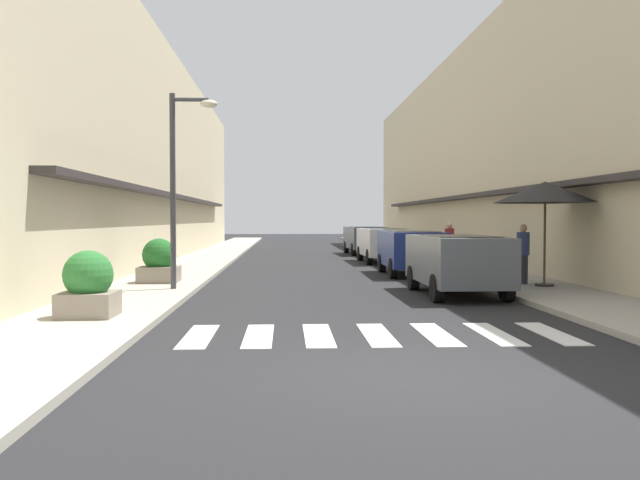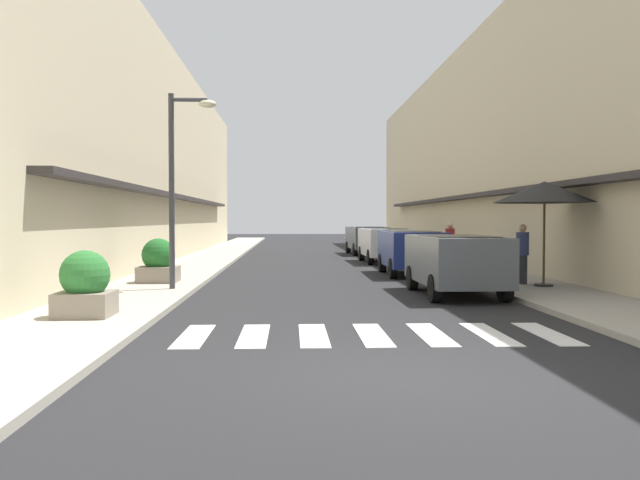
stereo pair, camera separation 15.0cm
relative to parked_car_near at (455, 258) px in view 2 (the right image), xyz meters
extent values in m
plane|color=#232326|center=(-2.69, 11.95, -0.92)|extent=(111.41, 111.41, 0.00)
cube|color=#ADA899|center=(-7.71, 11.95, -0.86)|extent=(2.57, 70.90, 0.12)
cube|color=#9E998E|center=(2.33, 11.95, -0.86)|extent=(2.57, 70.90, 0.12)
cube|color=beige|center=(-11.49, 13.48, 3.65)|extent=(5.00, 47.58, 9.14)
cube|color=#332D2D|center=(-8.74, 13.48, 1.88)|extent=(0.50, 33.30, 0.16)
cube|color=beige|center=(6.12, 13.48, 3.91)|extent=(5.00, 47.58, 9.66)
cube|color=#332D2D|center=(3.37, 13.48, 1.88)|extent=(0.50, 33.30, 0.16)
cube|color=silver|center=(-5.54, -5.44, -0.91)|extent=(0.45, 2.20, 0.01)
cube|color=silver|center=(-4.59, -5.44, -0.91)|extent=(0.45, 2.20, 0.01)
cube|color=silver|center=(-3.64, -5.44, -0.91)|extent=(0.45, 2.20, 0.01)
cube|color=silver|center=(-2.69, -5.44, -0.91)|extent=(0.45, 2.20, 0.01)
cube|color=silver|center=(-1.74, -5.44, -0.91)|extent=(0.45, 2.20, 0.01)
cube|color=silver|center=(-0.79, -5.44, -0.91)|extent=(0.45, 2.20, 0.01)
cube|color=silver|center=(0.16, -5.44, -0.91)|extent=(0.45, 2.20, 0.01)
cube|color=#4C5156|center=(0.00, 0.04, -0.04)|extent=(1.78, 4.08, 1.13)
cube|color=black|center=(0.00, -0.17, 0.27)|extent=(1.49, 2.29, 0.56)
cylinder|color=black|center=(-0.81, 1.37, -0.60)|extent=(0.22, 0.64, 0.64)
cylinder|color=black|center=(0.78, 1.38, -0.60)|extent=(0.22, 0.64, 0.64)
cylinder|color=black|center=(-0.78, -1.31, -0.60)|extent=(0.22, 0.64, 0.64)
cylinder|color=black|center=(0.81, -1.30, -0.60)|extent=(0.22, 0.64, 0.64)
cube|color=navy|center=(0.00, 6.02, -0.04)|extent=(1.78, 4.02, 1.13)
cube|color=black|center=(0.00, 5.82, 0.27)|extent=(1.49, 2.25, 0.56)
cylinder|color=black|center=(-0.78, 7.35, -0.60)|extent=(0.23, 0.64, 0.64)
cylinder|color=black|center=(0.81, 7.34, -0.60)|extent=(0.23, 0.64, 0.64)
cylinder|color=black|center=(-0.81, 4.71, -0.60)|extent=(0.23, 0.64, 0.64)
cylinder|color=black|center=(0.78, 4.69, -0.60)|extent=(0.23, 0.64, 0.64)
cube|color=silver|center=(0.00, 12.49, -0.04)|extent=(1.83, 4.34, 1.13)
cube|color=black|center=(0.00, 12.27, 0.27)|extent=(1.51, 2.44, 0.56)
cylinder|color=black|center=(-0.82, 13.90, -0.60)|extent=(0.23, 0.64, 0.64)
cylinder|color=black|center=(0.77, 13.92, -0.60)|extent=(0.23, 0.64, 0.64)
cylinder|color=black|center=(-0.77, 11.05, -0.60)|extent=(0.23, 0.64, 0.64)
cylinder|color=black|center=(0.82, 11.08, -0.60)|extent=(0.23, 0.64, 0.64)
cube|color=#4C5156|center=(0.00, 19.19, -0.04)|extent=(1.91, 4.43, 1.13)
cube|color=black|center=(0.00, 18.97, 0.27)|extent=(1.56, 2.50, 0.56)
cylinder|color=black|center=(-0.85, 20.60, -0.60)|extent=(0.24, 0.65, 0.64)
cylinder|color=black|center=(0.74, 20.66, -0.60)|extent=(0.24, 0.65, 0.64)
cylinder|color=black|center=(-0.74, 17.72, -0.60)|extent=(0.24, 0.65, 0.64)
cylinder|color=black|center=(0.85, 17.78, -0.60)|extent=(0.24, 0.65, 0.64)
cylinder|color=#38383D|center=(-6.97, 0.84, 1.63)|extent=(0.14, 0.14, 4.87)
cylinder|color=#38383D|center=(-6.52, 0.84, 3.92)|extent=(0.90, 0.10, 0.10)
ellipsoid|color=beige|center=(-6.07, 0.84, 3.82)|extent=(0.44, 0.28, 0.20)
cylinder|color=#262626|center=(2.57, 1.03, -0.77)|extent=(0.48, 0.48, 0.06)
cylinder|color=#4C3823|center=(2.57, 1.03, 0.42)|extent=(0.06, 0.06, 2.44)
cone|color=black|center=(2.57, 1.03, 1.64)|extent=(2.63, 2.63, 0.55)
cube|color=gray|center=(-7.69, -3.94, -0.58)|extent=(0.96, 0.96, 0.44)
sphere|color=#2D7533|center=(-7.69, -3.94, -0.05)|extent=(0.88, 0.88, 0.88)
cube|color=gray|center=(-7.66, 2.64, -0.58)|extent=(1.07, 1.07, 0.44)
sphere|color=#236628|center=(-7.66, 2.64, -0.04)|extent=(0.91, 0.91, 0.91)
cylinder|color=#282B33|center=(2.22, 1.65, -0.41)|extent=(0.26, 0.26, 0.78)
cylinder|color=navy|center=(2.22, 1.65, 0.29)|extent=(0.34, 0.34, 0.62)
sphere|color=tan|center=(2.22, 1.65, 0.70)|extent=(0.21, 0.21, 0.21)
cylinder|color=#282B33|center=(1.76, 7.94, -0.41)|extent=(0.26, 0.26, 0.78)
cylinder|color=maroon|center=(1.76, 7.94, 0.29)|extent=(0.34, 0.34, 0.62)
sphere|color=tan|center=(1.76, 7.94, 0.71)|extent=(0.21, 0.21, 0.21)
camera|label=1|loc=(-4.15, -16.17, 0.95)|focal=37.88mm
camera|label=2|loc=(-4.00, -16.18, 0.95)|focal=37.88mm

